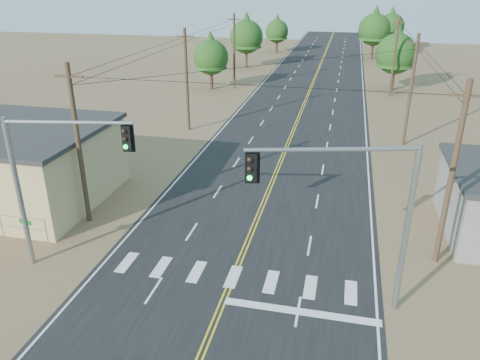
% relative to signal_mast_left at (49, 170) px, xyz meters
% --- Properties ---
extents(road, '(15.00, 200.00, 0.02)m').
position_rel_signal_mast_left_xyz_m(road, '(9.23, 22.82, -5.52)').
color(road, black).
rests_on(road, ground).
extents(utility_pole_left_near, '(1.80, 0.30, 10.00)m').
position_rel_signal_mast_left_xyz_m(utility_pole_left_near, '(-1.27, 4.82, -0.41)').
color(utility_pole_left_near, '#4C3826').
rests_on(utility_pole_left_near, ground).
extents(utility_pole_left_mid, '(1.80, 0.30, 10.00)m').
position_rel_signal_mast_left_xyz_m(utility_pole_left_mid, '(-1.27, 24.82, -0.41)').
color(utility_pole_left_mid, '#4C3826').
rests_on(utility_pole_left_mid, ground).
extents(utility_pole_left_far, '(1.80, 0.30, 10.00)m').
position_rel_signal_mast_left_xyz_m(utility_pole_left_far, '(-1.27, 44.82, -0.41)').
color(utility_pole_left_far, '#4C3826').
rests_on(utility_pole_left_far, ground).
extents(utility_pole_right_near, '(1.80, 0.30, 10.00)m').
position_rel_signal_mast_left_xyz_m(utility_pole_right_near, '(19.73, 4.82, -0.41)').
color(utility_pole_right_near, '#4C3826').
rests_on(utility_pole_right_near, ground).
extents(utility_pole_right_mid, '(1.80, 0.30, 10.00)m').
position_rel_signal_mast_left_xyz_m(utility_pole_right_mid, '(19.73, 24.82, -0.41)').
color(utility_pole_right_mid, '#4C3826').
rests_on(utility_pole_right_mid, ground).
extents(utility_pole_right_far, '(1.80, 0.30, 10.00)m').
position_rel_signal_mast_left_xyz_m(utility_pole_right_far, '(19.73, 44.82, -0.41)').
color(utility_pole_right_far, '#4C3826').
rests_on(utility_pole_right_far, ground).
extents(signal_mast_left, '(6.30, 1.40, 8.22)m').
position_rel_signal_mast_left_xyz_m(signal_mast_left, '(0.00, 0.00, 0.00)').
color(signal_mast_left, gray).
rests_on(signal_mast_left, ground).
extents(signal_mast_right, '(7.07, 2.16, 8.21)m').
position_rel_signal_mast_left_xyz_m(signal_mast_right, '(15.18, -0.43, 0.06)').
color(signal_mast_right, gray).
rests_on(signal_mast_right, ground).
extents(street_sign, '(0.78, 0.15, 2.64)m').
position_rel_signal_mast_left_xyz_m(street_sign, '(-1.77, -0.29, -3.76)').
color(street_sign, gray).
rests_on(street_sign, ground).
extents(tree_left_near, '(4.74, 4.74, 7.90)m').
position_rel_signal_mast_left_xyz_m(tree_left_near, '(-4.25, 43.60, -0.70)').
color(tree_left_near, '#3F2D1E').
rests_on(tree_left_near, ground).
extents(tree_left_mid, '(5.56, 5.56, 9.27)m').
position_rel_signal_mast_left_xyz_m(tree_left_mid, '(-3.14, 61.40, 0.15)').
color(tree_left_mid, '#3F2D1E').
rests_on(tree_left_mid, ground).
extents(tree_left_far, '(4.61, 4.61, 7.69)m').
position_rel_signal_mast_left_xyz_m(tree_left_far, '(-0.71, 79.72, -0.83)').
color(tree_left_far, '#3F2D1E').
rests_on(tree_left_far, ground).
extents(tree_right_near, '(5.37, 5.37, 8.95)m').
position_rel_signal_mast_left_xyz_m(tree_right_near, '(20.21, 48.41, -0.06)').
color(tree_right_near, '#3F2D1E').
rests_on(tree_right_near, ground).
extents(tree_right_mid, '(5.87, 5.87, 9.78)m').
position_rel_signal_mast_left_xyz_m(tree_right_mid, '(18.27, 75.80, 0.45)').
color(tree_right_mid, '#3F2D1E').
rests_on(tree_right_mid, ground).
extents(tree_right_far, '(5.41, 5.41, 9.02)m').
position_rel_signal_mast_left_xyz_m(tree_right_far, '(21.97, 86.74, -0.01)').
color(tree_right_far, '#3F2D1E').
rests_on(tree_right_far, ground).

